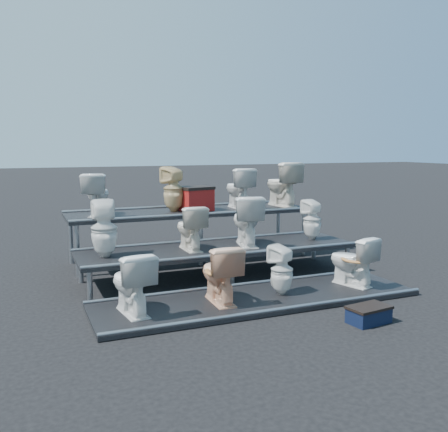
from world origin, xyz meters
name	(u,v)px	position (x,y,z in m)	size (l,w,h in m)	color
ground	(219,277)	(0.00, 0.00, 0.00)	(80.00, 80.00, 0.00)	black
tier_front	(258,299)	(0.00, -1.30, 0.03)	(4.20, 1.20, 0.06)	black
tier_mid	(219,262)	(0.00, 0.00, 0.23)	(4.20, 1.20, 0.46)	black
tier_back	(191,235)	(0.00, 1.30, 0.43)	(4.20, 1.20, 0.86)	black
toilet_0	(131,283)	(-1.62, -1.30, 0.42)	(0.41, 0.71, 0.73)	silver
toilet_1	(220,273)	(-0.52, -1.30, 0.42)	(0.41, 0.71, 0.73)	#E0A985
toilet_2	(282,270)	(0.35, -1.30, 0.38)	(0.29, 0.30, 0.64)	silver
toilet_3	(352,261)	(1.45, -1.30, 0.40)	(0.38, 0.68, 0.69)	silver
toilet_4	(104,229)	(-1.70, 0.00, 0.85)	(0.36, 0.36, 0.79)	silver
toilet_5	(190,228)	(-0.46, 0.00, 0.79)	(0.37, 0.65, 0.66)	beige
toilet_6	(247,220)	(0.45, 0.00, 0.85)	(0.43, 0.76, 0.77)	silver
toilet_7	(312,220)	(1.63, 0.00, 0.78)	(0.29, 0.30, 0.65)	silver
toilet_8	(97,194)	(-1.60, 1.30, 1.20)	(0.38, 0.67, 0.69)	silver
toilet_9	(174,189)	(-0.31, 1.30, 1.24)	(0.34, 0.35, 0.77)	#CDB37E
toilet_10	(239,188)	(0.90, 1.30, 1.22)	(0.40, 0.71, 0.72)	silver
toilet_11	(282,184)	(1.78, 1.30, 1.27)	(0.46, 0.80, 0.82)	beige
red_crate	(196,200)	(0.06, 1.24, 1.05)	(0.51, 0.41, 0.37)	maroon
step_stool	(369,316)	(0.81, -2.47, 0.08)	(0.46, 0.28, 0.17)	black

